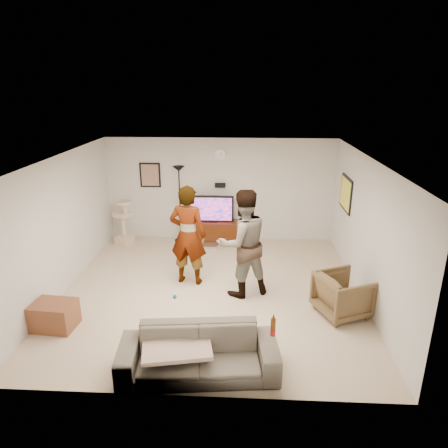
{
  "coord_description": "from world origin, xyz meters",
  "views": [
    {
      "loc": [
        0.59,
        -6.81,
        3.72
      ],
      "look_at": [
        0.22,
        0.2,
        1.26
      ],
      "focal_mm": 32.53,
      "sensor_mm": 36.0,
      "label": 1
    }
  ],
  "objects_px": {
    "floor_lamp": "(180,205)",
    "beer_bottle": "(273,327)",
    "armchair": "(343,295)",
    "tv_stand": "(212,231)",
    "person_left": "(188,235)",
    "person_right": "(243,243)",
    "side_table": "(54,315)",
    "tv": "(211,209)",
    "cat_tree": "(123,222)",
    "sofa": "(199,353)"
  },
  "relations": [
    {
      "from": "floor_lamp",
      "to": "beer_bottle",
      "type": "xyz_separation_m",
      "value": [
        1.95,
        -4.79,
        -0.19
      ]
    },
    {
      "from": "armchair",
      "to": "beer_bottle",
      "type": "bearing_deg",
      "value": 118.35
    },
    {
      "from": "tv_stand",
      "to": "person_left",
      "type": "xyz_separation_m",
      "value": [
        -0.26,
        -2.17,
        0.71
      ]
    },
    {
      "from": "person_left",
      "to": "person_right",
      "type": "distance_m",
      "value": 1.11
    },
    {
      "from": "side_table",
      "to": "tv_stand",
      "type": "bearing_deg",
      "value": 60.36
    },
    {
      "from": "person_right",
      "to": "tv_stand",
      "type": "bearing_deg",
      "value": -97.57
    },
    {
      "from": "person_right",
      "to": "tv",
      "type": "bearing_deg",
      "value": -97.57
    },
    {
      "from": "beer_bottle",
      "to": "tv",
      "type": "bearing_deg",
      "value": 103.95
    },
    {
      "from": "floor_lamp",
      "to": "tv",
      "type": "bearing_deg",
      "value": 0.78
    },
    {
      "from": "person_left",
      "to": "armchair",
      "type": "xyz_separation_m",
      "value": [
        2.73,
        -1.04,
        -0.61
      ]
    },
    {
      "from": "floor_lamp",
      "to": "cat_tree",
      "type": "height_order",
      "value": "floor_lamp"
    },
    {
      "from": "person_left",
      "to": "side_table",
      "type": "bearing_deg",
      "value": 50.91
    },
    {
      "from": "tv",
      "to": "sofa",
      "type": "distance_m",
      "value": 4.84
    },
    {
      "from": "tv",
      "to": "armchair",
      "type": "height_order",
      "value": "tv"
    },
    {
      "from": "tv",
      "to": "beer_bottle",
      "type": "bearing_deg",
      "value": -76.05
    },
    {
      "from": "cat_tree",
      "to": "beer_bottle",
      "type": "distance_m",
      "value": 5.59
    },
    {
      "from": "tv_stand",
      "to": "armchair",
      "type": "xyz_separation_m",
      "value": [
        2.47,
        -3.21,
        0.1
      ]
    },
    {
      "from": "cat_tree",
      "to": "tv_stand",
      "type": "bearing_deg",
      "value": 7.69
    },
    {
      "from": "tv",
      "to": "beer_bottle",
      "type": "height_order",
      "value": "tv"
    },
    {
      "from": "floor_lamp",
      "to": "person_right",
      "type": "relative_size",
      "value": 0.94
    },
    {
      "from": "tv_stand",
      "to": "side_table",
      "type": "xyz_separation_m",
      "value": [
        -2.2,
        -3.86,
        -0.05
      ]
    },
    {
      "from": "tv",
      "to": "person_left",
      "type": "height_order",
      "value": "person_left"
    },
    {
      "from": "cat_tree",
      "to": "person_left",
      "type": "distance_m",
      "value": 2.67
    },
    {
      "from": "tv",
      "to": "person_right",
      "type": "distance_m",
      "value": 2.69
    },
    {
      "from": "side_table",
      "to": "person_left",
      "type": "bearing_deg",
      "value": 41.08
    },
    {
      "from": "person_left",
      "to": "armchair",
      "type": "height_order",
      "value": "person_left"
    },
    {
      "from": "sofa",
      "to": "side_table",
      "type": "relative_size",
      "value": 3.24
    },
    {
      "from": "tv_stand",
      "to": "tv",
      "type": "distance_m",
      "value": 0.58
    },
    {
      "from": "cat_tree",
      "to": "armchair",
      "type": "bearing_deg",
      "value": -32.71
    },
    {
      "from": "cat_tree",
      "to": "person_right",
      "type": "xyz_separation_m",
      "value": [
        2.87,
        -2.29,
        0.45
      ]
    },
    {
      "from": "floor_lamp",
      "to": "armchair",
      "type": "distance_m",
      "value": 4.58
    },
    {
      "from": "cat_tree",
      "to": "armchair",
      "type": "distance_m",
      "value": 5.42
    },
    {
      "from": "tv_stand",
      "to": "tv",
      "type": "relative_size",
      "value": 1.17
    },
    {
      "from": "tv_stand",
      "to": "cat_tree",
      "type": "distance_m",
      "value": 2.13
    },
    {
      "from": "person_left",
      "to": "beer_bottle",
      "type": "relative_size",
      "value": 7.8
    },
    {
      "from": "tv_stand",
      "to": "person_left",
      "type": "height_order",
      "value": "person_left"
    },
    {
      "from": "person_left",
      "to": "beer_bottle",
      "type": "distance_m",
      "value": 3.02
    },
    {
      "from": "person_left",
      "to": "armchair",
      "type": "relative_size",
      "value": 2.45
    },
    {
      "from": "tv",
      "to": "person_right",
      "type": "xyz_separation_m",
      "value": [
        0.78,
        -2.57,
        0.15
      ]
    },
    {
      "from": "person_right",
      "to": "beer_bottle",
      "type": "bearing_deg",
      "value": 76.14
    },
    {
      "from": "sofa",
      "to": "side_table",
      "type": "height_order",
      "value": "sofa"
    },
    {
      "from": "cat_tree",
      "to": "side_table",
      "type": "relative_size",
      "value": 1.69
    },
    {
      "from": "floor_lamp",
      "to": "sofa",
      "type": "height_order",
      "value": "floor_lamp"
    },
    {
      "from": "tv",
      "to": "person_right",
      "type": "height_order",
      "value": "person_right"
    },
    {
      "from": "person_right",
      "to": "floor_lamp",
      "type": "bearing_deg",
      "value": -83.48
    },
    {
      "from": "person_left",
      "to": "sofa",
      "type": "bearing_deg",
      "value": 110.23
    },
    {
      "from": "beer_bottle",
      "to": "side_table",
      "type": "relative_size",
      "value": 0.38
    },
    {
      "from": "cat_tree",
      "to": "beer_bottle",
      "type": "height_order",
      "value": "cat_tree"
    },
    {
      "from": "tv",
      "to": "beer_bottle",
      "type": "relative_size",
      "value": 4.3
    },
    {
      "from": "person_left",
      "to": "person_right",
      "type": "bearing_deg",
      "value": 168.92
    }
  ]
}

